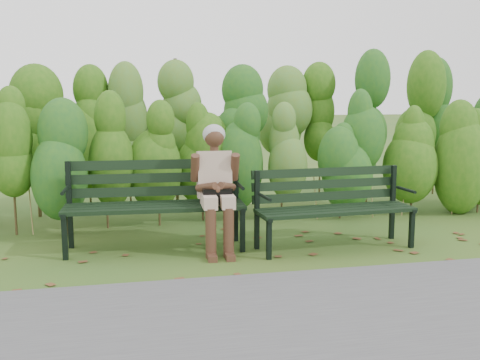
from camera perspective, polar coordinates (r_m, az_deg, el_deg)
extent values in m
plane|color=#315B21|center=(6.48, 0.67, -7.03)|extent=(80.00, 80.00, 0.00)
cube|color=#474749|center=(4.48, 7.22, -14.38)|extent=(60.00, 2.50, 0.01)
cylinder|color=#47381E|center=(7.62, -22.32, -2.22)|extent=(0.03, 0.03, 0.80)
ellipsoid|color=#295F14|center=(7.53, -22.60, 2.57)|extent=(0.64, 0.64, 1.44)
cylinder|color=#47381E|center=(7.54, -17.74, -2.09)|extent=(0.03, 0.03, 0.80)
ellipsoid|color=#295F14|center=(7.45, -17.96, 2.75)|extent=(0.64, 0.64, 1.44)
cylinder|color=#47381E|center=(7.50, -13.08, -1.95)|extent=(0.03, 0.03, 0.80)
ellipsoid|color=#295F14|center=(7.41, -13.25, 2.92)|extent=(0.64, 0.64, 1.44)
cylinder|color=#47381E|center=(7.52, -8.41, -1.79)|extent=(0.03, 0.03, 0.80)
ellipsoid|color=#295F14|center=(7.43, -8.52, 3.07)|extent=(0.64, 0.64, 1.44)
cylinder|color=#47381E|center=(7.58, -3.80, -1.63)|extent=(0.03, 0.03, 0.80)
ellipsoid|color=#295F14|center=(7.50, -3.85, 3.19)|extent=(0.64, 0.64, 1.44)
cylinder|color=#47381E|center=(7.70, 0.71, -1.46)|extent=(0.03, 0.03, 0.80)
ellipsoid|color=#295F14|center=(7.61, 0.72, 3.29)|extent=(0.64, 0.64, 1.44)
cylinder|color=#47381E|center=(7.86, 5.06, -1.28)|extent=(0.03, 0.03, 0.80)
ellipsoid|color=#295F14|center=(7.77, 5.13, 3.37)|extent=(0.64, 0.64, 1.44)
cylinder|color=#47381E|center=(8.06, 9.22, -1.11)|extent=(0.03, 0.03, 0.80)
ellipsoid|color=#295F14|center=(7.97, 9.33, 3.43)|extent=(0.64, 0.64, 1.44)
cylinder|color=#47381E|center=(8.30, 13.15, -0.94)|extent=(0.03, 0.03, 0.80)
ellipsoid|color=#295F14|center=(8.22, 13.31, 3.46)|extent=(0.64, 0.64, 1.44)
cylinder|color=#47381E|center=(8.58, 16.84, -0.78)|extent=(0.03, 0.03, 0.80)
ellipsoid|color=#295F14|center=(8.50, 17.03, 3.48)|extent=(0.64, 0.64, 1.44)
cylinder|color=#47381E|center=(8.89, 20.29, -0.62)|extent=(0.03, 0.03, 0.80)
ellipsoid|color=#295F14|center=(8.82, 20.51, 3.48)|extent=(0.64, 0.64, 1.44)
cylinder|color=#47381E|center=(8.56, -20.82, 0.02)|extent=(0.04, 0.04, 1.10)
ellipsoid|color=#1F5620|center=(8.48, -21.14, 5.91)|extent=(0.70, 0.70, 1.98)
cylinder|color=#47381E|center=(8.48, -15.68, 0.19)|extent=(0.04, 0.04, 1.10)
ellipsoid|color=#1F5620|center=(8.40, -15.93, 6.14)|extent=(0.70, 0.70, 1.98)
cylinder|color=#47381E|center=(8.47, -10.49, 0.36)|extent=(0.04, 0.04, 1.10)
ellipsoid|color=#1F5620|center=(8.39, -10.66, 6.32)|extent=(0.70, 0.70, 1.98)
cylinder|color=#47381E|center=(8.53, -5.33, 0.52)|extent=(0.04, 0.04, 1.10)
ellipsoid|color=#1F5620|center=(8.45, -5.42, 6.44)|extent=(0.70, 0.70, 1.98)
cylinder|color=#47381E|center=(8.65, -0.28, 0.68)|extent=(0.04, 0.04, 1.10)
ellipsoid|color=#1F5620|center=(8.57, -0.28, 6.51)|extent=(0.70, 0.70, 1.98)
cylinder|color=#47381E|center=(8.84, 4.59, 0.83)|extent=(0.04, 0.04, 1.10)
ellipsoid|color=#1F5620|center=(8.77, 4.66, 6.53)|extent=(0.70, 0.70, 1.98)
cylinder|color=#47381E|center=(9.10, 9.23, 0.96)|extent=(0.04, 0.04, 1.10)
ellipsoid|color=#1F5620|center=(9.02, 9.36, 6.51)|extent=(0.70, 0.70, 1.98)
cylinder|color=#47381E|center=(9.40, 13.58, 1.08)|extent=(0.04, 0.04, 1.10)
ellipsoid|color=#1F5620|center=(9.33, 13.78, 6.44)|extent=(0.70, 0.70, 1.98)
cylinder|color=#47381E|center=(9.76, 17.64, 1.19)|extent=(0.04, 0.04, 1.10)
ellipsoid|color=#1F5620|center=(9.69, 17.88, 6.35)|extent=(0.70, 0.70, 1.98)
cylinder|color=#47381E|center=(10.17, 21.40, 1.28)|extent=(0.04, 0.04, 1.10)
ellipsoid|color=#1F5620|center=(10.10, 21.68, 6.23)|extent=(0.70, 0.70, 1.98)
cube|color=brown|center=(6.16, -7.43, -7.92)|extent=(0.11, 0.11, 0.01)
cube|color=brown|center=(6.00, -16.33, -8.66)|extent=(0.11, 0.11, 0.01)
cube|color=brown|center=(6.46, -14.09, -7.31)|extent=(0.11, 0.11, 0.01)
cube|color=brown|center=(6.63, -2.44, -6.65)|extent=(0.11, 0.11, 0.01)
cube|color=brown|center=(6.98, -22.33, -6.52)|extent=(0.10, 0.11, 0.01)
cube|color=brown|center=(8.26, 20.02, -4.09)|extent=(0.11, 0.11, 0.01)
cube|color=brown|center=(6.96, -2.22, -5.90)|extent=(0.09, 0.07, 0.01)
cube|color=brown|center=(6.13, 6.24, -7.99)|extent=(0.10, 0.08, 0.01)
cube|color=brown|center=(5.70, -16.54, -9.60)|extent=(0.11, 0.10, 0.01)
cube|color=brown|center=(5.49, 0.19, -9.94)|extent=(0.10, 0.11, 0.01)
cube|color=brown|center=(6.26, -10.69, -7.73)|extent=(0.08, 0.10, 0.01)
cube|color=brown|center=(5.93, -17.61, -8.93)|extent=(0.11, 0.11, 0.01)
cube|color=brown|center=(6.80, -19.07, -6.75)|extent=(0.10, 0.11, 0.01)
cube|color=brown|center=(5.86, -21.89, -9.36)|extent=(0.09, 0.07, 0.01)
cube|color=brown|center=(6.80, 14.73, -6.55)|extent=(0.10, 0.09, 0.01)
cube|color=brown|center=(6.49, 12.85, -7.20)|extent=(0.10, 0.11, 0.01)
cube|color=brown|center=(6.23, 4.52, -7.68)|extent=(0.09, 0.10, 0.01)
cube|color=brown|center=(7.14, 20.36, -6.08)|extent=(0.09, 0.07, 0.01)
cube|color=brown|center=(6.55, 4.21, -6.85)|extent=(0.11, 0.10, 0.01)
cube|color=brown|center=(7.30, -2.58, -5.22)|extent=(0.11, 0.10, 0.01)
cube|color=brown|center=(6.41, 12.38, -7.38)|extent=(0.11, 0.10, 0.01)
cube|color=brown|center=(6.50, -15.47, -7.29)|extent=(0.10, 0.08, 0.01)
cube|color=brown|center=(6.07, -16.44, -8.45)|extent=(0.10, 0.11, 0.01)
cube|color=brown|center=(6.57, 8.83, -6.89)|extent=(0.11, 0.11, 0.01)
cube|color=brown|center=(6.06, 16.14, -8.48)|extent=(0.07, 0.09, 0.01)
cube|color=brown|center=(5.62, -18.79, -9.98)|extent=(0.10, 0.11, 0.01)
cube|color=brown|center=(7.01, -5.48, -5.84)|extent=(0.11, 0.10, 0.01)
cube|color=brown|center=(6.72, -14.11, -6.70)|extent=(0.11, 0.09, 0.01)
cube|color=brown|center=(6.53, -13.14, -7.13)|extent=(0.11, 0.10, 0.01)
cube|color=brown|center=(6.23, 0.23, -7.66)|extent=(0.09, 0.11, 0.01)
cube|color=brown|center=(7.31, -4.92, -5.22)|extent=(0.11, 0.10, 0.01)
cube|color=brown|center=(6.68, -20.01, -7.07)|extent=(0.10, 0.11, 0.01)
cube|color=black|center=(6.19, -8.60, -3.08)|extent=(2.02, 0.23, 0.04)
cube|color=black|center=(6.33, -8.62, -2.83)|extent=(2.02, 0.23, 0.04)
cube|color=black|center=(6.46, -8.64, -2.58)|extent=(2.02, 0.23, 0.04)
cube|color=black|center=(6.60, -8.66, -2.35)|extent=(2.02, 0.23, 0.04)
cube|color=black|center=(6.68, -8.70, -1.14)|extent=(2.02, 0.17, 0.12)
cube|color=black|center=(6.67, -8.73, 0.21)|extent=(2.02, 0.17, 0.12)
cube|color=black|center=(6.67, -8.76, 1.56)|extent=(2.02, 0.17, 0.12)
cube|color=black|center=(6.30, -17.38, -5.54)|extent=(0.06, 0.06, 0.50)
cube|color=black|center=(6.71, -16.92, -2.45)|extent=(0.06, 0.06, 1.01)
cube|color=black|center=(6.46, -17.21, -3.08)|extent=(0.08, 0.56, 0.04)
cylinder|color=black|center=(6.36, -17.37, -1.01)|extent=(0.06, 0.42, 0.04)
cube|color=black|center=(6.32, 0.25, -5.09)|extent=(0.06, 0.06, 0.50)
cube|color=black|center=(6.73, -0.44, -2.04)|extent=(0.06, 0.06, 1.01)
cube|color=black|center=(6.48, -0.08, -2.65)|extent=(0.08, 0.56, 0.04)
cylinder|color=black|center=(6.38, 0.00, -0.58)|extent=(0.06, 0.42, 0.04)
cube|color=black|center=(6.32, 10.43, -3.34)|extent=(1.82, 0.22, 0.04)
cube|color=black|center=(6.43, 9.93, -3.12)|extent=(1.82, 0.22, 0.04)
cube|color=black|center=(6.54, 9.46, -2.91)|extent=(1.82, 0.22, 0.04)
cube|color=black|center=(6.65, 9.00, -2.70)|extent=(1.82, 0.22, 0.04)
cube|color=black|center=(6.72, 8.69, -1.62)|extent=(1.82, 0.16, 0.11)
cube|color=black|center=(6.71, 8.66, -0.41)|extent=(1.82, 0.16, 0.11)
cube|color=black|center=(6.70, 8.64, 0.80)|extent=(1.82, 0.16, 0.11)
cube|color=black|center=(6.04, 2.96, -6.00)|extent=(0.05, 0.05, 0.45)
cube|color=black|center=(6.39, 1.73, -3.08)|extent=(0.05, 0.05, 0.91)
cube|color=black|center=(6.17, 2.38, -3.68)|extent=(0.08, 0.51, 0.04)
cylinder|color=black|center=(6.08, 2.54, -1.74)|extent=(0.06, 0.38, 0.04)
cube|color=black|center=(6.78, 17.05, -4.73)|extent=(0.05, 0.05, 0.45)
cube|color=black|center=(7.09, 15.24, -2.19)|extent=(0.05, 0.05, 0.91)
cube|color=black|center=(6.90, 16.22, -2.70)|extent=(0.08, 0.51, 0.04)
cylinder|color=black|center=(6.82, 16.52, -0.95)|extent=(0.06, 0.38, 0.04)
cube|color=tan|center=(6.19, -3.19, -2.08)|extent=(0.17, 0.46, 0.14)
cube|color=tan|center=(6.21, -1.42, -2.03)|extent=(0.17, 0.46, 0.14)
cylinder|color=#472B1C|center=(6.08, -2.98, -5.43)|extent=(0.12, 0.12, 0.55)
cylinder|color=#472B1C|center=(6.11, -1.17, -5.36)|extent=(0.12, 0.12, 0.55)
cube|color=#472B1C|center=(6.06, -2.87, -7.84)|extent=(0.11, 0.22, 0.06)
cube|color=#472B1C|center=(6.09, -1.04, -7.76)|extent=(0.11, 0.22, 0.06)
cube|color=tan|center=(6.44, -2.64, 0.58)|extent=(0.40, 0.29, 0.56)
cylinder|color=#472B1C|center=(6.39, -2.63, 3.13)|extent=(0.10, 0.10, 0.11)
sphere|color=#472B1C|center=(6.37, -2.63, 4.37)|extent=(0.23, 0.23, 0.23)
ellipsoid|color=gray|center=(6.39, -2.66, 4.63)|extent=(0.26, 0.25, 0.23)
cylinder|color=#472B1C|center=(6.32, -4.58, 1.24)|extent=(0.11, 0.23, 0.33)
cylinder|color=#472B1C|center=(6.38, -0.54, 1.33)|extent=(0.11, 0.23, 0.33)
cylinder|color=#472B1C|center=(6.23, -3.42, -0.72)|extent=(0.24, 0.29, 0.14)
cylinder|color=#472B1C|center=(6.25, -1.36, -0.66)|extent=(0.26, 0.28, 0.14)
sphere|color=#472B1C|center=(6.18, -2.31, -0.98)|extent=(0.12, 0.12, 0.12)
cube|color=black|center=(6.20, -2.32, -1.65)|extent=(0.33, 0.15, 0.17)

